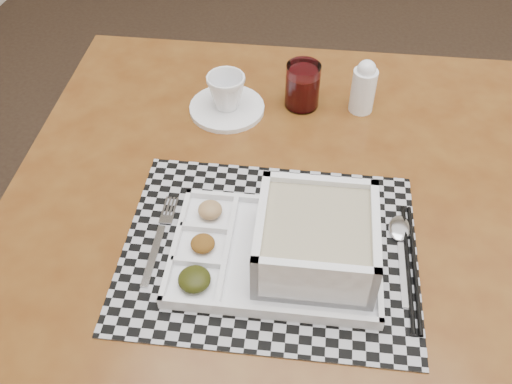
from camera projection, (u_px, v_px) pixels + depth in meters
dining_table at (281, 228)px, 1.03m from camera, size 1.07×1.07×0.72m
placemat at (270, 249)px, 0.90m from camera, size 0.50×0.42×0.00m
serving_tray at (303, 245)px, 0.85m from camera, size 0.34×0.26×0.10m
fork at (161, 237)px, 0.91m from camera, size 0.04×0.19×0.00m
spoon at (400, 235)px, 0.91m from camera, size 0.04×0.18×0.01m
chopsticks at (411, 266)px, 0.87m from camera, size 0.05×0.24×0.01m
saucer at (227, 108)px, 1.14m from camera, size 0.15×0.15×0.01m
cup at (226, 92)px, 1.11m from camera, size 0.09×0.09×0.07m
juice_glass at (302, 87)px, 1.12m from camera, size 0.07×0.07×0.09m
creamer_bottle at (364, 87)px, 1.11m from camera, size 0.05×0.05×0.11m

